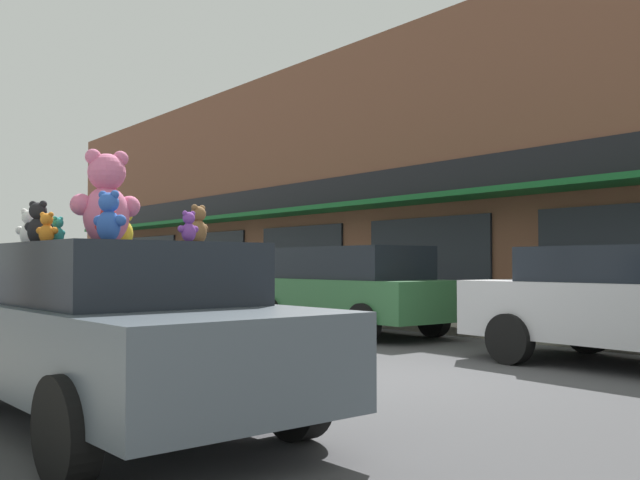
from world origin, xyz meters
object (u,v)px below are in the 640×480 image
at_px(plush_art_car, 110,328).
at_px(teddy_bear_giant, 106,199).
at_px(teddy_bear_orange, 47,229).
at_px(teddy_bear_yellow, 124,226).
at_px(teddy_bear_brown, 198,225).
at_px(teddy_bear_blue, 109,217).
at_px(teddy_bear_black, 38,224).
at_px(teddy_bear_red, 108,225).
at_px(teddy_bear_white, 29,228).
at_px(teddy_bear_teal, 58,231).
at_px(teddy_bear_purple, 189,227).
at_px(parked_car_far_center, 349,287).

relative_size(plush_art_car, teddy_bear_giant, 5.46).
xyz_separation_m(plush_art_car, teddy_bear_orange, (-0.45, 0.21, 0.80)).
relative_size(teddy_bear_orange, teddy_bear_yellow, 0.68).
relative_size(teddy_bear_giant, teddy_bear_brown, 2.52).
height_order(teddy_bear_blue, teddy_bear_yellow, teddy_bear_blue).
xyz_separation_m(teddy_bear_giant, teddy_bear_black, (-0.48, 0.29, -0.21)).
bearing_deg(teddy_bear_red, teddy_bear_blue, 54.46).
height_order(teddy_bear_white, teddy_bear_blue, teddy_bear_blue).
xyz_separation_m(teddy_bear_teal, teddy_bear_black, (-0.08, 0.26, 0.07)).
relative_size(plush_art_car, teddy_bear_teal, 19.20).
height_order(teddy_bear_white, teddy_bear_black, teddy_bear_black).
xyz_separation_m(teddy_bear_brown, teddy_bear_yellow, (-0.20, 1.02, 0.03)).
xyz_separation_m(teddy_bear_red, teddy_bear_blue, (-0.06, -0.18, 0.04)).
bearing_deg(teddy_bear_red, teddy_bear_giant, -126.01).
height_order(teddy_bear_red, teddy_bear_teal, teddy_bear_red).
bearing_deg(teddy_bear_purple, parked_car_far_center, -141.18).
xyz_separation_m(teddy_bear_white, teddy_bear_brown, (0.88, -1.56, -0.01)).
relative_size(teddy_bear_purple, teddy_bear_red, 0.80).
height_order(teddy_bear_brown, teddy_bear_black, teddy_bear_black).
bearing_deg(teddy_bear_orange, teddy_bear_teal, -98.31).
bearing_deg(teddy_bear_teal, teddy_bear_orange, 5.91).
xyz_separation_m(teddy_bear_giant, teddy_bear_white, (-0.39, 0.85, -0.22)).
height_order(teddy_bear_black, teddy_bear_yellow, teddy_bear_yellow).
relative_size(teddy_bear_teal, teddy_bear_yellow, 0.61).
xyz_separation_m(teddy_bear_giant, teddy_bear_orange, (-0.51, -0.04, -0.27)).
bearing_deg(teddy_bear_black, teddy_bear_red, 161.59).
height_order(plush_art_car, teddy_bear_blue, teddy_bear_blue).
xyz_separation_m(teddy_bear_red, parked_car_far_center, (6.50, 4.84, -0.73)).
xyz_separation_m(teddy_bear_white, teddy_bear_orange, (-0.12, -0.89, -0.04)).
relative_size(teddy_bear_blue, parked_car_far_center, 0.09).
bearing_deg(plush_art_car, teddy_bear_purple, -78.32).
height_order(teddy_bear_orange, teddy_bear_teal, teddy_bear_orange).
bearing_deg(teddy_bear_teal, teddy_bear_white, -118.99).
bearing_deg(teddy_bear_brown, teddy_bear_blue, -13.27).
xyz_separation_m(plush_art_car, teddy_bear_teal, (-0.34, 0.28, 0.79)).
height_order(teddy_bear_purple, teddy_bear_brown, teddy_bear_brown).
height_order(teddy_bear_purple, teddy_bear_yellow, teddy_bear_yellow).
height_order(teddy_bear_red, parked_car_far_center, teddy_bear_red).
height_order(teddy_bear_teal, teddy_bear_black, teddy_bear_black).
xyz_separation_m(teddy_bear_white, teddy_bear_teal, (-0.01, -0.82, -0.05)).
relative_size(teddy_bear_giant, teddy_bear_white, 2.35).
bearing_deg(teddy_bear_giant, teddy_bear_teal, 4.49).
bearing_deg(teddy_bear_red, teddy_bear_white, -99.88).
height_order(teddy_bear_giant, teddy_bear_teal, teddy_bear_giant).
xyz_separation_m(teddy_bear_white, parked_car_far_center, (6.65, 3.36, -0.76)).
bearing_deg(teddy_bear_yellow, teddy_bear_red, 10.40).
relative_size(teddy_bear_giant, teddy_bear_purple, 3.50).
relative_size(teddy_bear_black, teddy_bear_blue, 0.98).
relative_size(plush_art_car, teddy_bear_purple, 19.11).
height_order(teddy_bear_red, teddy_bear_brown, teddy_bear_brown).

